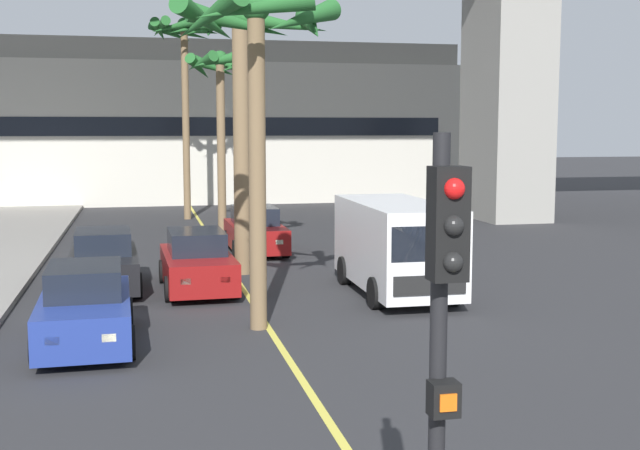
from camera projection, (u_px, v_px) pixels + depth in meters
lane_stripe_center at (241, 285)px, 22.12m from camera, size 0.14×56.00×0.01m
pier_building_backdrop at (184, 124)px, 47.91m from camera, size 31.62×8.04×8.99m
car_queue_front at (197, 263)px, 21.35m from camera, size 1.92×4.14×1.56m
car_queue_second at (85, 308)px, 15.98m from camera, size 1.91×4.14×1.56m
car_queue_third at (255, 232)px, 27.78m from camera, size 1.86×4.11×1.56m
car_queue_fourth at (104, 263)px, 21.40m from camera, size 1.95×4.16×1.56m
delivery_van at (396, 244)px, 20.75m from camera, size 2.20×5.27×2.36m
traffic_light_median_near at (442, 352)px, 5.57m from camera, size 0.24×0.37×4.20m
palm_tree_near_median at (221, 84)px, 31.91m from camera, size 2.83×2.84×7.20m
palm_tree_mid_median at (257, 51)px, 16.67m from camera, size 3.54×3.54×6.95m
palm_tree_far_median at (184, 48)px, 37.10m from camera, size 3.36×3.45×9.17m
palm_tree_farthest_median at (241, 36)px, 23.04m from camera, size 2.57×2.60×8.94m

